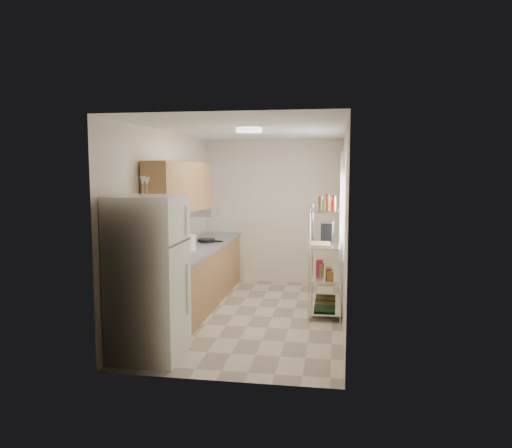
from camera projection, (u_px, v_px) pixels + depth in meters
The scene contains 16 objects.
room at pixel (253, 225), 6.91m from camera, with size 2.52×4.42×2.62m.
counter_run at pixel (198, 276), 7.58m from camera, with size 0.63×3.51×0.90m.
upper_cabinets at pixel (181, 187), 7.12m from camera, with size 0.33×2.20×0.72m, color #A97C48.
range_hood at pixel (200, 212), 7.94m from camera, with size 0.50×0.60×0.12m, color #B7BABC.
window at pixel (342, 206), 7.03m from camera, with size 0.06×1.00×1.46m, color white.
bakers_rack at pixel (326, 237), 7.06m from camera, with size 0.45×0.90×1.73m.
ceiling_dome at pixel (249, 130), 6.48m from camera, with size 0.34×0.34×0.06m, color white.
refrigerator at pixel (148, 277), 5.43m from camera, with size 0.73×0.73×1.78m, color white.
wine_glass_a at pixel (147, 186), 5.47m from camera, with size 0.07×0.07×0.20m, color silver, non-canonical shape.
wine_glass_b at pixel (143, 186), 5.32m from camera, with size 0.07×0.07×0.21m, color silver, non-canonical shape.
rice_cooker at pixel (186, 243), 7.15m from camera, with size 0.28×0.28×0.22m, color silver.
frying_pan_large at pixel (206, 240), 8.06m from camera, with size 0.28×0.28×0.05m, color black.
frying_pan_small at pixel (206, 241), 7.98m from camera, with size 0.20×0.20×0.04m, color black.
cutting_board at pixel (319, 244), 6.95m from camera, with size 0.32×0.42×0.03m, color tan.
espresso_machine at pixel (328, 231), 7.38m from camera, with size 0.16×0.25×0.29m, color black.
storage_bag at pixel (319, 265), 7.46m from camera, with size 0.09×0.13×0.15m, color #A31430.
Camera 1 is at (1.14, -6.77, 2.07)m, focal length 35.00 mm.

